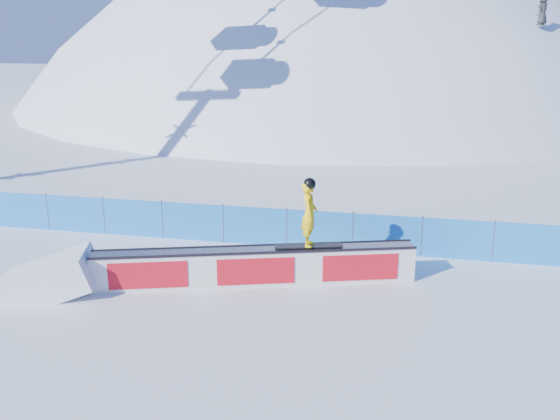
# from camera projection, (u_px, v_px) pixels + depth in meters

# --- Properties ---
(ground) EXTENTS (160.00, 160.00, 0.00)m
(ground) POSITION_uv_depth(u_px,v_px,m) (133.00, 300.00, 15.44)
(ground) COLOR silver
(ground) RESTS_ON ground
(snow_hill) EXTENTS (64.00, 64.00, 64.00)m
(snow_hill) POSITION_uv_depth(u_px,v_px,m) (331.00, 288.00, 60.02)
(snow_hill) COLOR white
(snow_hill) RESTS_ON ground
(safety_fence) EXTENTS (22.05, 0.05, 1.30)m
(safety_fence) POSITION_uv_depth(u_px,v_px,m) (193.00, 222.00, 19.48)
(safety_fence) COLOR blue
(safety_fence) RESTS_ON ground
(rail_box) EXTENTS (8.19, 3.05, 1.01)m
(rail_box) POSITION_uv_depth(u_px,v_px,m) (255.00, 267.00, 16.22)
(rail_box) COLOR silver
(rail_box) RESTS_ON ground
(snow_ramp) EXTENTS (2.77, 2.17, 1.52)m
(snow_ramp) POSITION_uv_depth(u_px,v_px,m) (50.00, 292.00, 15.89)
(snow_ramp) COLOR silver
(snow_ramp) RESTS_ON ground
(snowboarder) EXTENTS (1.77, 0.82, 1.84)m
(snowboarder) POSITION_uv_depth(u_px,v_px,m) (309.00, 213.00, 15.94)
(snowboarder) COLOR black
(snowboarder) RESTS_ON rail_box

